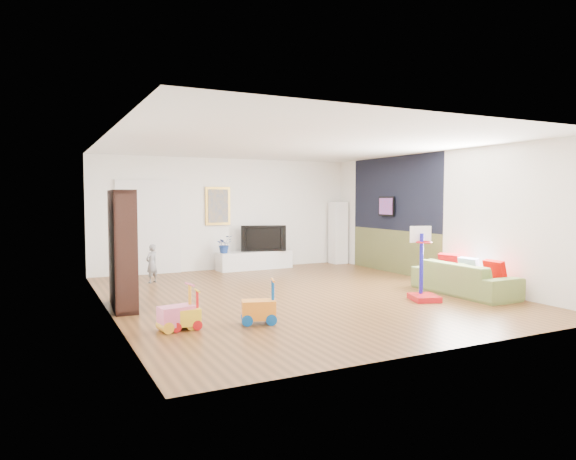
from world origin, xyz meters
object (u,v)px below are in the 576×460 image
media_console (255,260)px  bookshelf (122,249)px  basketball_hoop (425,264)px  sofa (464,278)px

media_console → bookshelf: 4.82m
bookshelf → basketball_hoop: size_ratio=1.47×
basketball_hoop → media_console: bearing=121.2°
media_console → sofa: size_ratio=0.94×
sofa → basketball_hoop: 1.10m
sofa → basketball_hoop: size_ratio=1.58×
media_console → basketball_hoop: (1.11, -4.84, 0.42)m
sofa → basketball_hoop: basketball_hoop is taller
sofa → basketball_hoop: bearing=97.5°
media_console → sofa: sofa is taller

